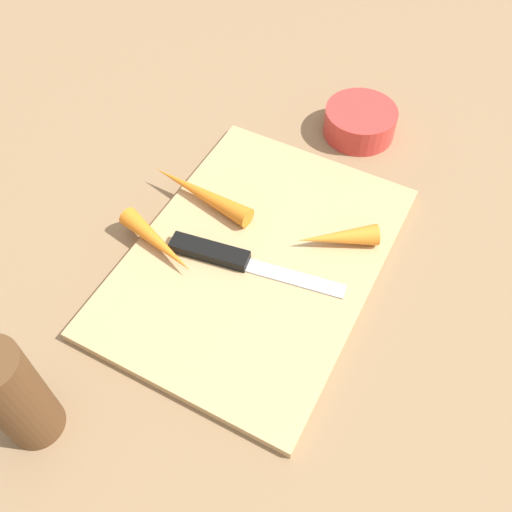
% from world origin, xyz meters
% --- Properties ---
extents(ground_plane, '(1.40, 1.40, 0.00)m').
position_xyz_m(ground_plane, '(0.00, 0.00, 0.00)').
color(ground_plane, '#8C6D4C').
extents(cutting_board, '(0.36, 0.26, 0.01)m').
position_xyz_m(cutting_board, '(0.00, 0.00, 0.01)').
color(cutting_board, tan).
rests_on(cutting_board, ground_plane).
extents(knife, '(0.05, 0.20, 0.01)m').
position_xyz_m(knife, '(-0.02, 0.03, 0.02)').
color(knife, '#B7B7BC').
rests_on(knife, cutting_board).
extents(carrot_longest, '(0.04, 0.14, 0.02)m').
position_xyz_m(carrot_longest, '(0.04, 0.10, 0.02)').
color(carrot_longest, orange).
rests_on(carrot_longest, cutting_board).
extents(carrot_shortest, '(0.07, 0.09, 0.02)m').
position_xyz_m(carrot_shortest, '(0.06, -0.07, 0.02)').
color(carrot_shortest, orange).
rests_on(carrot_shortest, cutting_board).
extents(carrot_medium, '(0.05, 0.11, 0.02)m').
position_xyz_m(carrot_medium, '(-0.04, 0.10, 0.02)').
color(carrot_medium, orange).
rests_on(carrot_medium, cutting_board).
extents(small_bowl, '(0.10, 0.10, 0.04)m').
position_xyz_m(small_bowl, '(0.26, -0.02, 0.02)').
color(small_bowl, red).
rests_on(small_bowl, ground_plane).
extents(pepper_grinder, '(0.05, 0.05, 0.13)m').
position_xyz_m(pepper_grinder, '(-0.26, 0.09, 0.07)').
color(pepper_grinder, brown).
rests_on(pepper_grinder, ground_plane).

